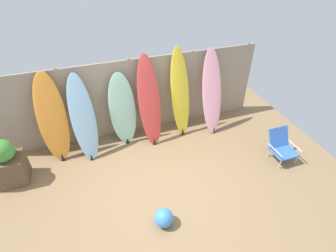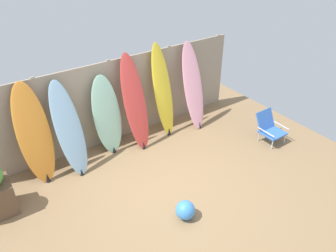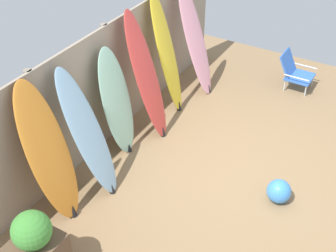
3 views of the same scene
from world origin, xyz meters
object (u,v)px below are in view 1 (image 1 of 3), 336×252
at_px(surfboard_yellow_4, 180,94).
at_px(surfboard_pink_5, 212,93).
at_px(surfboard_seafoam_2, 123,110).
at_px(surfboard_skyblue_1, 83,119).
at_px(planter_box, 9,164).
at_px(beach_chair, 281,145).
at_px(surfboard_red_3, 149,102).
at_px(beach_ball, 164,218).
at_px(surfboard_orange_0, 52,119).

distance_m(surfboard_yellow_4, surfboard_pink_5, 0.75).
distance_m(surfboard_seafoam_2, surfboard_pink_5, 2.07).
relative_size(surfboard_skyblue_1, planter_box, 1.81).
bearing_deg(beach_chair, surfboard_pink_5, 103.90).
height_order(surfboard_red_3, surfboard_pink_5, surfboard_red_3).
height_order(surfboard_red_3, beach_ball, surfboard_red_3).
xyz_separation_m(surfboard_seafoam_2, surfboard_pink_5, (2.06, -0.16, 0.13)).
bearing_deg(surfboard_skyblue_1, surfboard_orange_0, 168.51).
relative_size(surfboard_skyblue_1, surfboard_yellow_4, 0.87).
distance_m(surfboard_pink_5, planter_box, 4.40).
distance_m(surfboard_orange_0, planter_box, 1.13).
relative_size(surfboard_skyblue_1, beach_chair, 2.76).
xyz_separation_m(surfboard_yellow_4, beach_chair, (1.67, -1.63, -0.67)).
relative_size(surfboard_yellow_4, beach_ball, 6.32).
xyz_separation_m(surfboard_skyblue_1, surfboard_red_3, (1.41, 0.02, 0.10)).
xyz_separation_m(surfboard_yellow_4, beach_ball, (-1.18, -2.37, -0.83)).
height_order(surfboard_skyblue_1, surfboard_red_3, surfboard_red_3).
bearing_deg(surfboard_orange_0, surfboard_red_3, -2.89).
bearing_deg(surfboard_yellow_4, planter_box, -171.77).
bearing_deg(surfboard_seafoam_2, surfboard_skyblue_1, -169.84).
height_order(surfboard_yellow_4, surfboard_pink_5, surfboard_yellow_4).
height_order(surfboard_seafoam_2, planter_box, surfboard_seafoam_2).
height_order(surfboard_orange_0, beach_ball, surfboard_orange_0).
height_order(beach_chair, planter_box, planter_box).
bearing_deg(surfboard_red_3, beach_chair, -32.35).
bearing_deg(surfboard_orange_0, surfboard_yellow_4, -0.10).
distance_m(surfboard_yellow_4, beach_chair, 2.43).
relative_size(surfboard_yellow_4, planter_box, 2.06).
bearing_deg(beach_chair, planter_box, 150.16).
xyz_separation_m(surfboard_orange_0, beach_ball, (1.56, -2.38, -0.76)).
relative_size(surfboard_orange_0, surfboard_yellow_4, 0.92).
height_order(surfboard_yellow_4, planter_box, surfboard_yellow_4).
distance_m(surfboard_skyblue_1, surfboard_yellow_4, 2.16).
height_order(surfboard_skyblue_1, surfboard_seafoam_2, surfboard_skyblue_1).
bearing_deg(planter_box, surfboard_orange_0, 30.98).
relative_size(surfboard_pink_5, beach_ball, 6.02).
bearing_deg(surfboard_skyblue_1, surfboard_seafoam_2, 10.16).
relative_size(surfboard_red_3, surfboard_yellow_4, 0.98).
bearing_deg(surfboard_seafoam_2, surfboard_red_3, -12.95).
bearing_deg(surfboard_skyblue_1, beach_ball, -66.55).
bearing_deg(surfboard_orange_0, surfboard_pink_5, -2.13).
distance_m(surfboard_orange_0, surfboard_skyblue_1, 0.60).
bearing_deg(surfboard_yellow_4, surfboard_skyblue_1, -176.99).
distance_m(beach_chair, beach_ball, 2.95).
bearing_deg(surfboard_red_3, surfboard_yellow_4, 7.32).
height_order(surfboard_yellow_4, beach_chair, surfboard_yellow_4).
bearing_deg(surfboard_seafoam_2, planter_box, -166.31).
relative_size(surfboard_skyblue_1, surfboard_seafoam_2, 1.07).
distance_m(surfboard_red_3, beach_ball, 2.45).
bearing_deg(surfboard_seafoam_2, beach_chair, -29.08).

